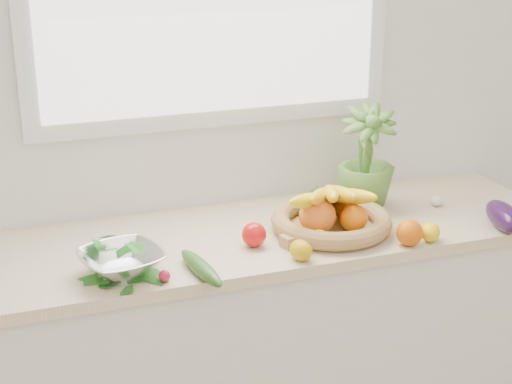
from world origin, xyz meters
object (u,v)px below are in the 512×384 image
object	(u,v)px
cucumber	(201,268)
potted_herb	(366,157)
eggplant	(504,216)
fruit_basket	(331,215)
colander_with_spinach	(121,257)
apple	(254,235)

from	to	relation	value
cucumber	potted_herb	size ratio (longest dim) A/B	0.74
cucumber	potted_herb	distance (m)	0.80
eggplant	potted_herb	xyz separation A→B (m)	(-0.35, 0.34, 0.15)
fruit_basket	colander_with_spinach	xyz separation A→B (m)	(-0.72, -0.11, 0.01)
eggplant	fruit_basket	xyz separation A→B (m)	(-0.56, 0.18, 0.01)
apple	colander_with_spinach	world-z (taller)	colander_with_spinach
cucumber	colander_with_spinach	world-z (taller)	colander_with_spinach
fruit_basket	potted_herb	bearing A→B (deg)	37.10
apple	fruit_basket	size ratio (longest dim) A/B	0.15
cucumber	potted_herb	bearing A→B (deg)	25.43
potted_herb	colander_with_spinach	size ratio (longest dim) A/B	1.26
eggplant	cucumber	bearing A→B (deg)	-179.91
apple	cucumber	size ratio (longest dim) A/B	0.30
apple	fruit_basket	world-z (taller)	fruit_basket
cucumber	colander_with_spinach	bearing A→B (deg)	161.69
apple	fruit_basket	bearing A→B (deg)	6.87
apple	eggplant	world-z (taller)	eggplant
cucumber	colander_with_spinach	distance (m)	0.24
cucumber	colander_with_spinach	xyz separation A→B (m)	(-0.22, 0.07, 0.04)
apple	eggplant	distance (m)	0.86
apple	colander_with_spinach	size ratio (longest dim) A/B	0.28
apple	colander_with_spinach	distance (m)	0.45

